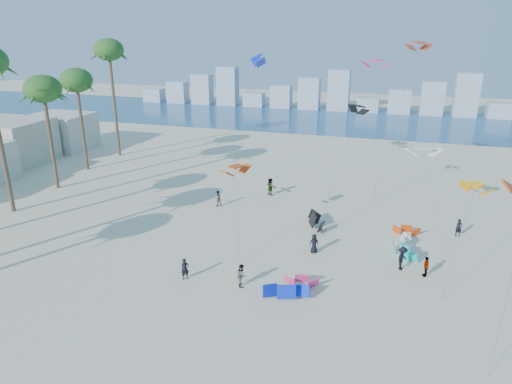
# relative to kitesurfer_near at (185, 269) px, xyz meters

# --- Properties ---
(ground) EXTENTS (220.00, 220.00, 0.00)m
(ground) POSITION_rel_kitesurfer_near_xyz_m (0.17, -9.16, -0.78)
(ground) COLOR beige
(ground) RESTS_ON ground
(ocean) EXTENTS (220.00, 220.00, 0.00)m
(ocean) POSITION_rel_kitesurfer_near_xyz_m (0.17, 62.84, -0.78)
(ocean) COLOR navy
(ocean) RESTS_ON ground
(kitesurfer_near) EXTENTS (0.68, 0.65, 1.56)m
(kitesurfer_near) POSITION_rel_kitesurfer_near_xyz_m (0.00, 0.00, 0.00)
(kitesurfer_near) COLOR black
(kitesurfer_near) RESTS_ON ground
(kitesurfer_mid) EXTENTS (0.84, 0.95, 1.62)m
(kitesurfer_mid) POSITION_rel_kitesurfer_near_xyz_m (4.10, 0.31, 0.03)
(kitesurfer_mid) COLOR gray
(kitesurfer_mid) RESTS_ON ground
(kitesurfers_far) EXTENTS (22.93, 14.30, 1.84)m
(kitesurfers_far) POSITION_rel_kitesurfer_near_xyz_m (7.54, 11.45, 0.08)
(kitesurfers_far) COLOR black
(kitesurfers_far) RESTS_ON ground
(grounded_kites) EXTENTS (10.62, 14.89, 1.10)m
(grounded_kites) POSITION_rel_kitesurfer_near_xyz_m (10.42, 7.11, -0.31)
(grounded_kites) COLOR #EB347C
(grounded_kites) RESTS_ON ground
(flying_kites) EXTENTS (28.19, 29.42, 15.89)m
(flying_kites) POSITION_rel_kitesurfer_near_xyz_m (11.28, 13.96, 10.25)
(flying_kites) COLOR #D63E0B
(flying_kites) RESTS_ON ground
(distant_skyline) EXTENTS (85.00, 3.00, 8.40)m
(distant_skyline) POSITION_rel_kitesurfer_near_xyz_m (-1.02, 72.84, 2.31)
(distant_skyline) COLOR #9EADBF
(distant_skyline) RESTS_ON ground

